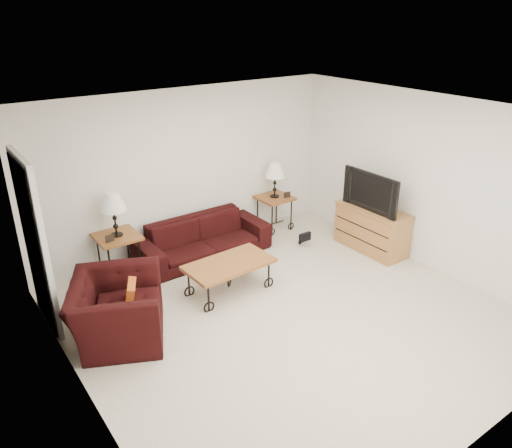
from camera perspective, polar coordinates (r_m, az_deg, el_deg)
The scene contains 20 objects.
ground at distance 6.34m, azimuth 3.77°, elevation -10.40°, with size 5.00×5.00×0.00m, color silver.
wall_back at distance 7.69m, azimuth -7.93°, elevation 6.09°, with size 5.00×0.02×2.50m, color white.
wall_front at distance 4.37m, azimuth 25.90°, elevation -10.73°, with size 5.00×0.02×2.50m, color white.
wall_left at distance 4.70m, azimuth -20.26°, elevation -7.19°, with size 0.02×5.00×2.50m, color white.
wall_right at distance 7.49m, azimuth 19.04°, elevation 4.52°, with size 0.02×5.00×2.50m, color white.
ceiling at distance 5.35m, azimuth 4.50°, elevation 12.35°, with size 5.00×5.00×0.00m, color white.
doorway at distance 6.26m, azimuth -24.14°, elevation -2.33°, with size 0.08×0.94×2.04m, color black.
sofa at distance 7.62m, azimuth -6.11°, elevation -1.67°, with size 2.05×0.80×0.60m, color black.
side_table_left at distance 7.30m, azimuth -15.43°, elevation -3.51°, with size 0.58×0.58×0.63m, color brown.
side_table_right at distance 8.53m, azimuth 2.12°, elevation 1.29°, with size 0.54×0.54×0.59m, color brown.
lamp_left at distance 7.04m, azimuth -15.98°, elevation 1.06°, with size 0.36×0.36×0.63m, color black, non-canonical shape.
lamp_right at distance 8.32m, azimuth 2.18°, elevation 5.06°, with size 0.34×0.34×0.59m, color black, non-canonical shape.
photo_frame_left at distance 6.97m, azimuth -16.44°, elevation -1.60°, with size 0.13×0.02×0.11m, color black.
photo_frame_right at distance 8.38m, azimuth 3.59°, elevation 3.38°, with size 0.12×0.02×0.10m, color black.
coffee_table at distance 6.71m, azimuth -3.08°, elevation -6.09°, with size 1.16×0.63×0.44m, color brown.
armchair at distance 5.97m, azimuth -15.65°, elevation -9.47°, with size 1.13×0.99×0.73m, color black.
throw_pillow at distance 5.89m, azimuth -14.27°, elevation -8.03°, with size 0.33×0.09×0.33m, color #B05016.
tv_stand at distance 7.99m, azimuth 13.14°, elevation -0.56°, with size 0.48×1.15×0.69m, color #BB8645.
television at distance 7.74m, azimuth 13.48°, elevation 3.75°, with size 1.03×0.14×0.60m, color black.
backpack at distance 8.02m, azimuth 5.12°, elevation -0.98°, with size 0.32×0.25×0.42m, color black.
Camera 1 is at (-3.40, -4.00, 3.55)m, focal length 34.80 mm.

